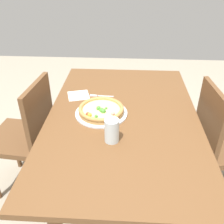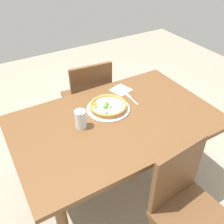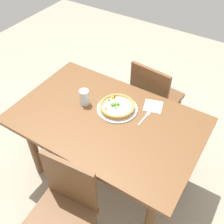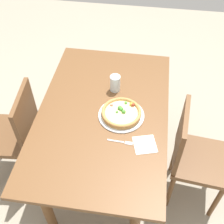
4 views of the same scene
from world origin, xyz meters
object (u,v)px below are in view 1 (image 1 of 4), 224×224
(dining_table, at_px, (122,130))
(plate, at_px, (101,113))
(fork, at_px, (99,96))
(drinking_glass, at_px, (112,130))
(napkin, at_px, (78,95))
(chair_near, at_px, (222,142))
(pizza, at_px, (101,110))
(chair_far, at_px, (27,134))

(dining_table, height_order, plate, plate)
(fork, bearing_deg, drinking_glass, 106.27)
(drinking_glass, bearing_deg, napkin, 28.43)
(plate, height_order, fork, plate)
(chair_near, xyz_separation_m, pizza, (-0.08, 0.80, 0.27))
(pizza, bearing_deg, chair_near, -84.57)
(fork, bearing_deg, napkin, 3.79)
(chair_far, height_order, pizza, chair_far)
(dining_table, height_order, drinking_glass, drinking_glass)
(dining_table, xyz_separation_m, fork, (0.24, 0.17, 0.11))
(fork, relative_size, drinking_glass, 1.29)
(chair_near, distance_m, plate, 0.84)
(chair_far, relative_size, plate, 2.83)
(pizza, xyz_separation_m, napkin, (0.22, 0.18, -0.03))
(chair_far, bearing_deg, napkin, -62.93)
(pizza, relative_size, drinking_glass, 2.15)
(dining_table, distance_m, chair_far, 0.69)
(napkin, bearing_deg, dining_table, -127.25)
(chair_near, bearing_deg, plate, -89.85)
(drinking_glass, bearing_deg, chair_far, 61.19)
(dining_table, xyz_separation_m, pizza, (0.01, 0.13, 0.14))
(chair_far, xyz_separation_m, fork, (0.14, -0.50, 0.25))
(chair_near, bearing_deg, chair_far, -95.57)
(chair_near, height_order, fork, chair_near)
(dining_table, relative_size, chair_far, 1.59)
(pizza, relative_size, napkin, 1.97)
(pizza, bearing_deg, fork, 8.50)
(pizza, bearing_deg, plate, -14.41)
(plate, bearing_deg, fork, 8.65)
(chair_near, relative_size, pizza, 3.25)
(drinking_glass, xyz_separation_m, napkin, (0.48, 0.26, -0.06))
(napkin, bearing_deg, chair_near, -98.60)
(plate, relative_size, drinking_glass, 2.47)
(pizza, bearing_deg, chair_far, 80.96)
(plate, bearing_deg, drinking_glass, -162.71)
(napkin, bearing_deg, chair_far, 111.27)
(dining_table, height_order, fork, fork)
(chair_far, bearing_deg, pizza, -93.24)
(plate, height_order, drinking_glass, drinking_glass)
(plate, relative_size, pizza, 1.15)
(dining_table, height_order, chair_far, chair_far)
(chair_far, distance_m, drinking_glass, 0.77)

